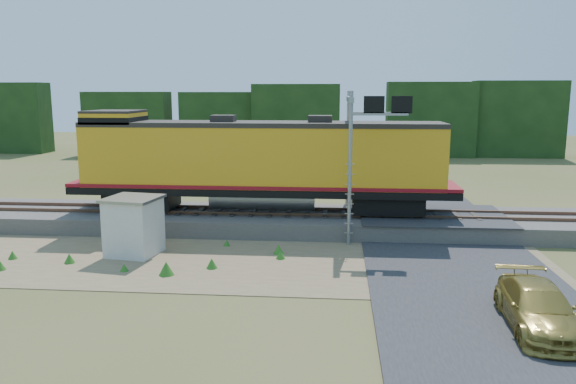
# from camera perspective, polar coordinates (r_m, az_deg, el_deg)

# --- Properties ---
(ground) EXTENTS (140.00, 140.00, 0.00)m
(ground) POSITION_cam_1_polar(r_m,az_deg,el_deg) (22.31, -1.21, -7.44)
(ground) COLOR #475123
(ground) RESTS_ON ground
(ballast) EXTENTS (70.00, 5.00, 0.80)m
(ballast) POSITION_cam_1_polar(r_m,az_deg,el_deg) (27.96, 0.12, -2.95)
(ballast) COLOR slate
(ballast) RESTS_ON ground
(rails) EXTENTS (70.00, 1.54, 0.16)m
(rails) POSITION_cam_1_polar(r_m,az_deg,el_deg) (27.86, 0.12, -1.98)
(rails) COLOR brown
(rails) RESTS_ON ballast
(dirt_shoulder) EXTENTS (26.00, 8.00, 0.03)m
(dirt_shoulder) POSITION_cam_1_polar(r_m,az_deg,el_deg) (23.07, -6.06, -6.86)
(dirt_shoulder) COLOR #8C7754
(dirt_shoulder) RESTS_ON ground
(road) EXTENTS (7.00, 66.00, 0.86)m
(road) POSITION_cam_1_polar(r_m,az_deg,el_deg) (23.34, 16.47, -6.84)
(road) COLOR #38383A
(road) RESTS_ON ground
(tree_line_north) EXTENTS (130.00, 3.00, 6.50)m
(tree_line_north) POSITION_cam_1_polar(r_m,az_deg,el_deg) (59.29, 2.79, 6.61)
(tree_line_north) COLOR #173212
(tree_line_north) RESTS_ON ground
(weed_clumps) EXTENTS (15.00, 6.20, 0.56)m
(weed_clumps) POSITION_cam_1_polar(r_m,az_deg,el_deg) (23.03, -9.94, -7.02)
(weed_clumps) COLOR #2F7120
(weed_clumps) RESTS_ON ground
(locomotive) EXTENTS (18.88, 2.88, 4.87)m
(locomotive) POSITION_cam_1_polar(r_m,az_deg,el_deg) (27.62, -3.21, 3.12)
(locomotive) COLOR black
(locomotive) RESTS_ON rails
(shed) EXTENTS (2.38, 2.38, 2.46)m
(shed) POSITION_cam_1_polar(r_m,az_deg,el_deg) (24.23, -15.39, -3.33)
(shed) COLOR silver
(shed) RESTS_ON ground
(signal_gantry) EXTENTS (2.69, 6.20, 6.78)m
(signal_gantry) POSITION_cam_1_polar(r_m,az_deg,el_deg) (26.54, 7.03, 6.55)
(signal_gantry) COLOR gray
(signal_gantry) RESTS_ON ground
(car) EXTENTS (2.01, 4.51, 1.28)m
(car) POSITION_cam_1_polar(r_m,az_deg,el_deg) (17.90, 24.09, -10.70)
(car) COLOR #A18C3B
(car) RESTS_ON ground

